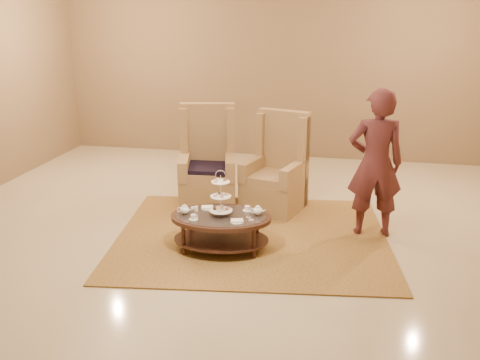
% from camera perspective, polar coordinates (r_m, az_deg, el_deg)
% --- Properties ---
extents(ground, '(8.00, 8.00, 0.00)m').
position_cam_1_polar(ground, '(6.40, -0.87, -6.55)').
color(ground, beige).
rests_on(ground, ground).
extents(ceiling, '(8.00, 8.00, 0.02)m').
position_cam_1_polar(ceiling, '(6.40, -0.87, -6.55)').
color(ceiling, silver).
rests_on(ceiling, ground).
extents(wall_back, '(8.00, 0.04, 3.50)m').
position_cam_1_polar(wall_back, '(9.82, 4.11, 12.55)').
color(wall_back, olive).
rests_on(wall_back, ground).
extents(rug, '(3.53, 3.06, 0.02)m').
position_cam_1_polar(rug, '(6.51, 1.27, -6.03)').
color(rug, '#A4833A').
rests_on(rug, ground).
extents(tea_table, '(1.20, 0.88, 0.95)m').
position_cam_1_polar(tea_table, '(6.05, -2.04, -4.45)').
color(tea_table, black).
rests_on(tea_table, ground).
extents(armchair_left, '(0.90, 0.92, 1.40)m').
position_cam_1_polar(armchair_left, '(7.45, -3.45, 0.87)').
color(armchair_left, '#A4804D').
rests_on(armchair_left, ground).
extents(armchair_right, '(0.90, 0.92, 1.34)m').
position_cam_1_polar(armchair_right, '(7.31, 3.95, 0.31)').
color(armchair_right, '#A4804D').
rests_on(armchair_right, ground).
extents(person, '(0.71, 0.51, 1.79)m').
position_cam_1_polar(person, '(6.50, 14.24, 1.70)').
color(person, '#4E2123').
rests_on(person, ground).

